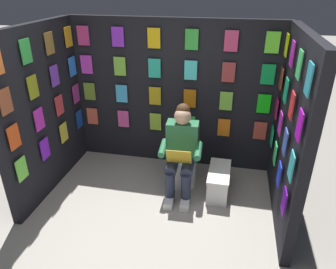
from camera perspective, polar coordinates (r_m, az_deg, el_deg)
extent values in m
plane|color=#9E998E|center=(3.62, -5.00, -18.96)|extent=(30.00, 30.00, 0.00)
cube|color=black|center=(4.57, 0.97, 7.05)|extent=(2.96, 0.10, 2.11)
cube|color=#DE5C45|center=(5.01, -13.40, 3.20)|extent=(0.17, 0.01, 0.26)
cube|color=#D94598|center=(4.83, -8.01, 2.78)|extent=(0.17, 0.01, 0.26)
cube|color=#85B129|center=(4.69, -2.25, 2.31)|extent=(0.17, 0.01, 0.26)
cube|color=#51EE5A|center=(4.60, 3.78, 1.78)|extent=(0.17, 0.01, 0.26)
cube|color=orange|center=(4.57, 9.97, 1.22)|extent=(0.17, 0.01, 0.26)
cube|color=#B43D30|center=(4.59, 16.18, 0.65)|extent=(0.17, 0.01, 0.26)
cube|color=olive|center=(4.87, -13.89, 7.52)|extent=(0.17, 0.01, 0.26)
cube|color=#3EB0EA|center=(4.69, -8.31, 7.26)|extent=(0.17, 0.01, 0.26)
cube|color=#B19212|center=(4.54, -2.34, 6.91)|extent=(0.17, 0.01, 0.26)
cube|color=#B6600C|center=(4.45, 3.93, 6.46)|extent=(0.17, 0.01, 0.26)
cube|color=#75C235|center=(4.42, 10.37, 5.91)|extent=(0.17, 0.01, 0.26)
cube|color=#0ED311|center=(4.44, 16.82, 5.29)|extent=(0.17, 0.01, 0.26)
cube|color=#CD3BBD|center=(4.77, -14.41, 12.05)|extent=(0.17, 0.01, 0.26)
cube|color=#78C03A|center=(4.57, -8.64, 11.99)|extent=(0.17, 0.01, 0.26)
cube|color=#23B293|center=(4.43, -2.44, 11.78)|extent=(0.17, 0.01, 0.26)
cube|color=#44DCD6|center=(4.33, 4.09, 11.42)|extent=(0.17, 0.01, 0.26)
cube|color=#9C3433|center=(4.30, 10.80, 10.90)|extent=(0.17, 0.01, 0.26)
cube|color=#0D9E46|center=(4.32, 17.51, 10.23)|extent=(0.17, 0.01, 0.26)
cube|color=#C4357E|center=(4.69, -14.97, 16.77)|extent=(0.17, 0.01, 0.26)
cube|color=purple|center=(4.49, -9.00, 16.92)|extent=(0.17, 0.01, 0.26)
cube|color=gold|center=(4.34, -2.54, 16.88)|extent=(0.17, 0.01, 0.26)
cube|color=green|center=(4.25, 4.27, 16.63)|extent=(0.17, 0.01, 0.26)
cube|color=#CC3B66|center=(4.21, 11.27, 16.13)|extent=(0.17, 0.01, 0.26)
cube|color=#69E936|center=(4.23, 18.26, 15.40)|extent=(0.17, 0.01, 0.26)
cube|color=black|center=(3.69, 21.15, 0.31)|extent=(0.10, 1.77, 2.11)
cube|color=#0BC371|center=(4.48, 18.13, -0.28)|extent=(0.01, 0.17, 0.26)
cube|color=#31C361|center=(4.06, 18.65, -3.21)|extent=(0.01, 0.17, 0.26)
cube|color=#1E32DC|center=(3.66, 19.29, -6.81)|extent=(0.01, 0.17, 0.26)
cube|color=#540A97|center=(3.27, 20.09, -11.28)|extent=(0.01, 0.17, 0.26)
cube|color=#BC0E60|center=(4.33, 18.87, 4.45)|extent=(0.01, 0.17, 0.26)
cube|color=#BB24BD|center=(3.89, 19.48, 1.91)|extent=(0.01, 0.17, 0.26)
cube|color=blue|center=(3.47, 20.25, -1.26)|extent=(0.01, 0.17, 0.26)
cube|color=#35B5C2|center=(3.05, 21.24, -5.30)|extent=(0.01, 0.17, 0.26)
cube|color=brown|center=(4.20, 19.66, 9.49)|extent=(0.01, 0.17, 0.26)
cube|color=#12A469|center=(3.75, 20.39, 7.46)|extent=(0.01, 0.17, 0.26)
cube|color=red|center=(3.31, 21.32, 4.88)|extent=(0.01, 0.17, 0.26)
cube|color=#AF12C7|center=(2.88, 22.52, 1.50)|extent=(0.01, 0.17, 0.26)
cube|color=#C4DA0C|center=(4.12, 20.52, 14.79)|extent=(0.01, 0.17, 0.26)
cube|color=#C121BA|center=(3.66, 21.39, 13.36)|extent=(0.01, 0.17, 0.26)
cube|color=#41D069|center=(3.20, 22.50, 11.52)|extent=(0.01, 0.17, 0.26)
cube|color=teal|center=(2.75, 23.95, 9.06)|extent=(0.01, 0.17, 0.26)
cube|color=black|center=(4.29, -21.40, 3.88)|extent=(0.10, 1.77, 2.11)
cube|color=#74E149|center=(3.90, -24.76, -5.66)|extent=(0.01, 0.17, 0.26)
cube|color=#8924E1|center=(4.23, -21.19, -2.42)|extent=(0.01, 0.17, 0.26)
cube|color=yellow|center=(4.59, -18.18, 0.34)|extent=(0.01, 0.17, 0.26)
cube|color=#123EA0|center=(4.96, -15.60, 2.70)|extent=(0.01, 0.17, 0.26)
cube|color=#E7501E|center=(3.72, -25.90, -0.42)|extent=(0.01, 0.17, 0.26)
cube|color=#CD2DBF|center=(4.07, -22.10, 2.52)|extent=(0.01, 0.17, 0.26)
cube|color=#D13B44|center=(4.44, -18.89, 4.98)|extent=(0.01, 0.17, 0.26)
cube|color=#9E2E7F|center=(4.82, -16.17, 7.04)|extent=(0.01, 0.17, 0.26)
cube|color=brown|center=(3.58, -27.14, 5.30)|extent=(0.01, 0.17, 0.26)
cube|color=olive|center=(3.94, -23.07, 7.83)|extent=(0.01, 0.17, 0.26)
cube|color=purple|center=(4.32, -19.66, 9.91)|extent=(0.01, 0.17, 0.26)
cube|color=#297FF0|center=(4.71, -16.78, 11.61)|extent=(0.01, 0.17, 0.26)
cube|color=green|center=(3.84, -24.14, 13.45)|extent=(0.01, 0.17, 0.26)
cube|color=olive|center=(4.23, -20.50, 15.07)|extent=(0.01, 0.17, 0.26)
cube|color=gold|center=(4.64, -17.44, 16.37)|extent=(0.01, 0.17, 0.26)
cylinder|color=white|center=(4.35, 2.53, -6.64)|extent=(0.38, 0.38, 0.40)
cylinder|color=white|center=(4.24, 2.58, -4.24)|extent=(0.41, 0.41, 0.02)
cube|color=white|center=(4.38, 3.04, -0.63)|extent=(0.39, 0.20, 0.36)
cylinder|color=white|center=(4.30, 2.90, -1.17)|extent=(0.39, 0.09, 0.39)
cube|color=#286B42|center=(4.08, 2.59, -1.16)|extent=(0.41, 0.24, 0.52)
sphere|color=tan|center=(3.90, 2.64, 3.27)|extent=(0.21, 0.21, 0.21)
sphere|color=#472D19|center=(3.90, 2.71, 4.36)|extent=(0.17, 0.17, 0.17)
cylinder|color=#23283D|center=(4.02, 3.59, -5.66)|extent=(0.17, 0.41, 0.15)
cylinder|color=#23283D|center=(4.04, 0.76, -5.43)|extent=(0.17, 0.41, 0.15)
cylinder|color=#23283D|center=(4.00, 3.22, -9.78)|extent=(0.12, 0.12, 0.42)
cylinder|color=#23283D|center=(4.02, 0.35, -9.52)|extent=(0.12, 0.12, 0.42)
cube|color=white|center=(4.05, 3.06, -12.18)|extent=(0.12, 0.26, 0.09)
cube|color=white|center=(4.07, 0.21, -11.91)|extent=(0.12, 0.26, 0.09)
cylinder|color=#286B42|center=(3.92, 5.46, -2.93)|extent=(0.10, 0.31, 0.13)
cylinder|color=#286B42|center=(3.96, -0.90, -2.44)|extent=(0.10, 0.31, 0.13)
cube|color=gold|center=(3.80, 1.95, -4.05)|extent=(0.31, 0.14, 0.23)
cube|color=white|center=(4.25, 9.04, -8.53)|extent=(0.26, 0.59, 0.32)
cube|color=white|center=(4.15, 9.21, -6.55)|extent=(0.28, 0.62, 0.03)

